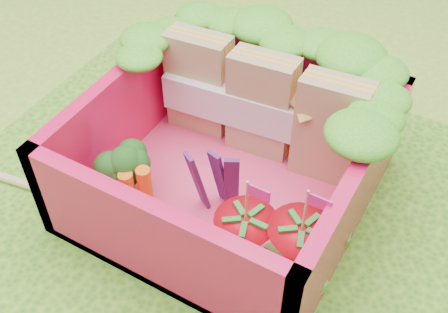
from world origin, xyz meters
name	(u,v)px	position (x,y,z in m)	size (l,w,h in m)	color
ground	(197,221)	(0.00, 0.00, 0.00)	(14.00, 14.00, 0.00)	#76B633
placemat	(197,220)	(0.00, 0.00, 0.01)	(2.60, 2.60, 0.03)	#438C1F
bento_floor	(229,189)	(0.06, 0.22, 0.06)	(1.30, 1.30, 0.05)	#F33E73
bento_box	(229,155)	(0.06, 0.22, 0.31)	(1.30, 1.30, 0.55)	#EE1450
lettuce_ruffle	(275,50)	(0.06, 0.67, 0.64)	(1.43, 0.76, 0.11)	#3D8A19
sandwich_stack	(263,106)	(0.06, 0.56, 0.36)	(1.08, 0.27, 0.58)	tan
broccoli	(121,169)	(-0.37, -0.08, 0.27)	(0.31, 0.31, 0.27)	#5F9146
carrot_sticks	(137,191)	(-0.25, -0.13, 0.21)	(0.13, 0.13, 0.27)	orange
purple_wedges	(216,180)	(0.07, 0.08, 0.27)	(0.21, 0.12, 0.38)	#43195A
strawberry_left	(245,239)	(0.33, -0.12, 0.22)	(0.27, 0.27, 0.51)	red
strawberry_right	(299,250)	(0.56, -0.06, 0.23)	(0.29, 0.29, 0.53)	red
snap_peas	(277,246)	(0.44, -0.01, 0.11)	(0.67, 0.45, 0.05)	#6EBF3C
chopsticks	(8,179)	(-0.98, -0.28, 0.05)	(2.23, 0.39, 0.04)	#E7B87E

